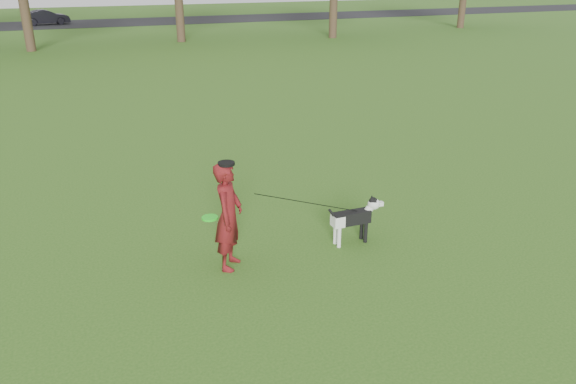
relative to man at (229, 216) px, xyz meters
name	(u,v)px	position (x,y,z in m)	size (l,w,h in m)	color
ground	(277,263)	(0.66, -0.17, -0.80)	(120.00, 120.00, 0.00)	#285116
road	(94,23)	(0.66, 39.83, -0.79)	(120.00, 7.00, 0.02)	black
man	(229,216)	(0.00, 0.00, 0.00)	(0.59, 0.38, 1.61)	#540C17
dog	(355,216)	(2.06, 0.01, -0.35)	(0.98, 0.20, 0.75)	black
car_mid	(46,17)	(-2.65, 39.83, -0.25)	(1.13, 3.24, 1.07)	black
man_held_items	(308,203)	(1.23, -0.02, 0.03)	(2.60, 0.29, 1.12)	#1CDB1B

